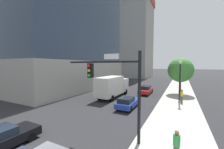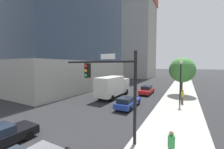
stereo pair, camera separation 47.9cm
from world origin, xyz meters
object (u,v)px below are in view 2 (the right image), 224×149
object	(u,v)px
construction_building	(137,34)
pedestrian_green_shirt	(171,146)
street_lamp	(181,75)
car_red	(147,90)
traffic_light_pole	(110,80)
pedestrian_yellow_shirt	(182,96)
street_tree	(182,70)
box_truck	(113,86)
car_blue	(128,102)

from	to	relation	value
construction_building	pedestrian_green_shirt	xyz separation A→B (m)	(18.41, -50.44, -17.36)
street_lamp	car_red	xyz separation A→B (m)	(-5.43, 4.43, -3.06)
traffic_light_pole	pedestrian_yellow_shirt	xyz separation A→B (m)	(4.14, 11.81, -3.05)
street_lamp	street_tree	distance (m)	6.33
pedestrian_green_shirt	traffic_light_pole	bearing A→B (deg)	170.02
car_red	traffic_light_pole	bearing A→B (deg)	-84.45
street_tree	car_red	xyz separation A→B (m)	(-5.42, -1.88, -3.54)
car_red	box_truck	size ratio (longest dim) A/B	0.59
construction_building	street_lamp	xyz separation A→B (m)	(18.35, -38.10, -14.56)
construction_building	car_red	size ratio (longest dim) A/B	9.43
pedestrian_green_shirt	car_blue	bearing A→B (deg)	125.29
construction_building	box_truck	bearing A→B (deg)	-77.11
pedestrian_yellow_shirt	construction_building	bearing A→B (deg)	116.15
construction_building	pedestrian_yellow_shirt	xyz separation A→B (m)	(18.62, -37.94, -17.27)
traffic_light_pole	car_red	distance (m)	16.51
construction_building	box_truck	xyz separation A→B (m)	(8.86, -38.72, -16.49)
street_tree	car_blue	xyz separation A→B (m)	(-5.42, -10.90, -3.57)
street_tree	car_red	bearing A→B (deg)	-160.86
traffic_light_pole	street_tree	size ratio (longest dim) A/B	0.94
traffic_light_pole	box_truck	size ratio (longest dim) A/B	0.75
construction_building	street_tree	bearing A→B (deg)	-60.01
car_blue	box_truck	distance (m)	5.80
traffic_light_pole	pedestrian_yellow_shirt	world-z (taller)	traffic_light_pole
traffic_light_pole	street_lamp	xyz separation A→B (m)	(3.86, 11.65, -0.33)
car_red	box_truck	distance (m)	6.58
pedestrian_green_shirt	pedestrian_yellow_shirt	size ratio (longest dim) A/B	0.91
car_red	pedestrian_yellow_shirt	xyz separation A→B (m)	(5.70, -4.27, 0.35)
construction_building	street_tree	world-z (taller)	construction_building
car_blue	box_truck	size ratio (longest dim) A/B	0.59
box_truck	pedestrian_green_shirt	distance (m)	15.15
box_truck	street_lamp	bearing A→B (deg)	3.69
traffic_light_pole	construction_building	bearing A→B (deg)	106.24
car_blue	street_tree	bearing A→B (deg)	63.57
traffic_light_pole	street_lamp	bearing A→B (deg)	71.65
box_truck	pedestrian_yellow_shirt	bearing A→B (deg)	4.53
car_blue	pedestrian_yellow_shirt	bearing A→B (deg)	39.81
car_red	street_tree	bearing A→B (deg)	19.14
construction_building	pedestrian_green_shirt	distance (m)	56.43
traffic_light_pole	box_truck	world-z (taller)	traffic_light_pole
traffic_light_pole	street_tree	xyz separation A→B (m)	(3.86, 17.96, 0.14)
street_lamp	box_truck	bearing A→B (deg)	-176.31
traffic_light_pole	car_red	xyz separation A→B (m)	(-1.56, 16.08, -3.40)
box_truck	pedestrian_green_shirt	xyz separation A→B (m)	(9.55, -11.72, -0.87)
street_lamp	pedestrian_yellow_shirt	world-z (taller)	street_lamp
box_truck	street_tree	bearing A→B (deg)	36.14
street_tree	pedestrian_yellow_shirt	xyz separation A→B (m)	(0.28, -6.15, -3.19)
pedestrian_green_shirt	street_tree	bearing A→B (deg)	90.20
pedestrian_yellow_shirt	car_blue	bearing A→B (deg)	-140.19
street_lamp	pedestrian_yellow_shirt	distance (m)	2.74
traffic_light_pole	pedestrian_green_shirt	size ratio (longest dim) A/B	3.57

